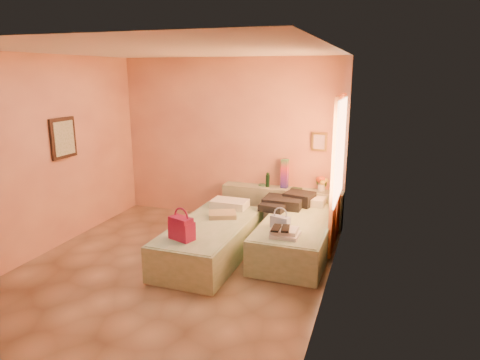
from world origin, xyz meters
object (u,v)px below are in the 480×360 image
Objects in this scene: bed_left at (210,241)px; water_bottle at (268,180)px; flower_vase at (322,182)px; bed_right at (297,236)px; magenta_handbag at (182,228)px; towel_stack at (286,233)px; headboard_ledge at (281,206)px; blue_handbag at (280,222)px; green_book at (296,189)px.

bed_left is 1.78m from water_bottle.
bed_left is 2.21m from flower_vase.
magenta_handbag is at bearing -135.04° from bed_right.
towel_stack is (-0.02, -0.69, 0.30)m from bed_right.
flower_vase is (0.16, 1.14, 0.54)m from bed_right.
headboard_ledge reaches higher than towel_stack.
bed_right is at bearing 84.90° from blue_handbag.
headboard_ledge is 7.90× the size of blue_handbag.
blue_handbag is at bearing -101.80° from flower_vase.
bed_left is 7.11× the size of flower_vase.
headboard_ledge is 0.51m from water_bottle.
blue_handbag reaches higher than bed_left.
green_book reaches higher than blue_handbag.
flower_vase is at bearing 82.80° from bed_right.
headboard_ledge is 1.77m from bed_left.
magenta_handbag reaches higher than bed_left.
blue_handbag is (0.58, -1.50, -0.18)m from water_bottle.
green_book is at bearing -167.57° from flower_vase.
towel_stack is at bearing -73.51° from green_book.
bed_left is at bearing 174.07° from towel_stack.
bed_left is 6.29× the size of magenta_handbag.
headboard_ledge is 12.43× the size of green_book.
green_book is 1.47m from blue_handbag.
green_book is at bearing -5.62° from headboard_ledge.
bed_left is at bearing -109.02° from green_book.
magenta_handbag reaches higher than blue_handbag.
blue_handbag is at bearing 116.49° from towel_stack.
flower_vase is 2.73m from magenta_handbag.
towel_stack is at bearing -47.56° from blue_handbag.
towel_stack is at bearing -90.91° from bed_right.
water_bottle is 0.83× the size of flower_vase.
magenta_handbag is at bearing -157.34° from towel_stack.
headboard_ledge is at bearing -176.05° from green_book.
flower_vase is (0.65, 0.06, 0.47)m from headboard_ledge.
water_bottle reaches higher than magenta_handbag.
green_book is at bearing -4.23° from water_bottle.
bed_right is 6.29× the size of magenta_handbag.
bed_right is 1.77m from magenta_handbag.
towel_stack is at bearing -75.27° from headboard_ledge.
bed_right is 12.13× the size of green_book.
flower_vase reaches higher than water_bottle.
bed_right is 7.11× the size of flower_vase.
magenta_handbag is (-0.12, -0.62, 0.40)m from bed_left.
water_bottle is 0.91m from flower_vase.
water_bottle reaches higher than bed_right.
flower_vase is 1.08× the size of blue_handbag.
green_book is 0.43m from flower_vase.
bed_left is at bearing -126.88° from flower_vase.
headboard_ledge is at bearing 91.59° from magenta_handbag.
bed_right is 0.75m from towel_stack.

